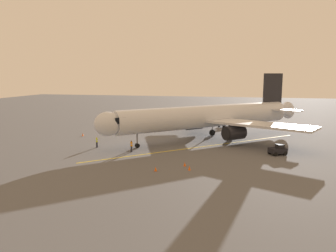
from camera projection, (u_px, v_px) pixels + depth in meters
The scene contains 11 objects.
ground_plane at pixel (218, 137), 59.61m from camera, with size 220.00×220.00×0.00m, color #565659.
apron_lead_in_line at pixel (203, 147), 51.99m from camera, with size 0.24×40.00×0.01m, color yellow.
airplane at pixel (209, 117), 57.28m from camera, with size 33.42×32.69×11.50m.
ground_crew_marshaller at pixel (131, 146), 48.31m from camera, with size 0.42×0.47×1.71m.
ground_crew_wing_walker at pixel (97, 142), 51.18m from camera, with size 0.40×0.47×1.71m.
baggage_cart_near_nose at pixel (224, 124), 71.33m from camera, with size 2.68×2.92×1.27m.
tug_portside at pixel (278, 150), 46.61m from camera, with size 2.74×2.44×1.50m.
safety_cone_nose_left at pixel (189, 168), 39.12m from camera, with size 0.32×0.32×0.55m, color #F2590F.
safety_cone_nose_right at pixel (156, 169), 38.73m from camera, with size 0.32×0.32×0.55m, color #F2590F.
safety_cone_wing_port at pixel (185, 164), 40.82m from camera, with size 0.32×0.32×0.55m, color #F2590F.
safety_cone_wing_starboard at pixel (83, 135), 60.87m from camera, with size 0.32×0.32×0.55m, color #F2590F.
Camera 1 is at (-4.29, 59.13, 11.28)m, focal length 35.17 mm.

